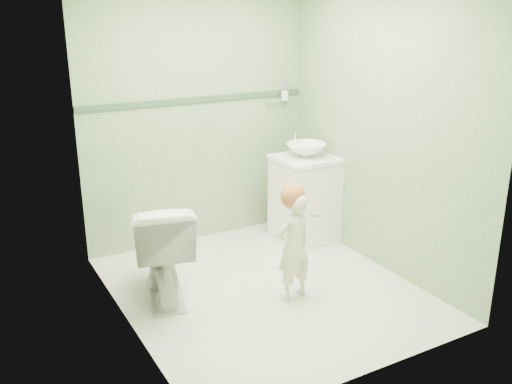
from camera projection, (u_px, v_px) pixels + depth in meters
ground at (265, 289)px, 4.53m from camera, size 2.50×2.50×0.00m
room_shell at (266, 143)px, 4.16m from camera, size 2.50×2.54×2.40m
trim_stripe at (197, 100)px, 5.13m from camera, size 2.20×0.02×0.05m
vanity at (305, 200)px, 5.38m from camera, size 0.52×0.50×0.80m
counter at (306, 159)px, 5.25m from camera, size 0.54×0.52×0.04m
basin at (306, 150)px, 5.22m from camera, size 0.37×0.37×0.13m
faucet at (295, 138)px, 5.35m from camera, size 0.03×0.13×0.18m
cup_holder at (284, 95)px, 5.51m from camera, size 0.26×0.07×0.21m
toilet at (162, 249)px, 4.31m from camera, size 0.63×0.87×0.80m
toddler at (294, 246)px, 4.28m from camera, size 0.34×0.25×0.86m
hair_cap at (293, 196)px, 4.18m from camera, size 0.19×0.19×0.19m
teal_toothbrush at (313, 215)px, 4.15m from camera, size 0.11×0.14×0.08m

